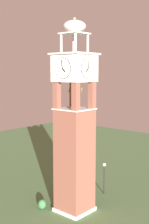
{
  "coord_description": "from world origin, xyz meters",
  "views": [
    {
      "loc": [
        21.92,
        19.24,
        13.54
      ],
      "look_at": [
        0.0,
        0.0,
        9.77
      ],
      "focal_mm": 50.04,
      "sensor_mm": 36.0,
      "label": 1
    }
  ],
  "objects_px": {
    "trash_bin": "(66,188)",
    "park_bench": "(67,191)",
    "clock_tower": "(74,134)",
    "lamp_post": "(104,172)"
  },
  "relations": [
    {
      "from": "park_bench",
      "to": "trash_bin",
      "type": "height_order",
      "value": "park_bench"
    },
    {
      "from": "trash_bin",
      "to": "park_bench",
      "type": "bearing_deg",
      "value": 51.02
    },
    {
      "from": "trash_bin",
      "to": "clock_tower",
      "type": "bearing_deg",
      "value": 52.74
    },
    {
      "from": "clock_tower",
      "to": "park_bench",
      "type": "distance_m",
      "value": 8.21
    },
    {
      "from": "park_bench",
      "to": "lamp_post",
      "type": "bearing_deg",
      "value": 136.63
    },
    {
      "from": "lamp_post",
      "to": "trash_bin",
      "type": "relative_size",
      "value": 4.39
    },
    {
      "from": "trash_bin",
      "to": "lamp_post",
      "type": "bearing_deg",
      "value": 121.73
    },
    {
      "from": "clock_tower",
      "to": "trash_bin",
      "type": "relative_size",
      "value": 23.07
    },
    {
      "from": "clock_tower",
      "to": "lamp_post",
      "type": "xyz_separation_m",
      "value": [
        -5.41,
        -0.35,
        -5.19
      ]
    },
    {
      "from": "clock_tower",
      "to": "park_bench",
      "type": "xyz_separation_m",
      "value": [
        -2.39,
        -3.2,
        -7.17
      ]
    }
  ]
}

